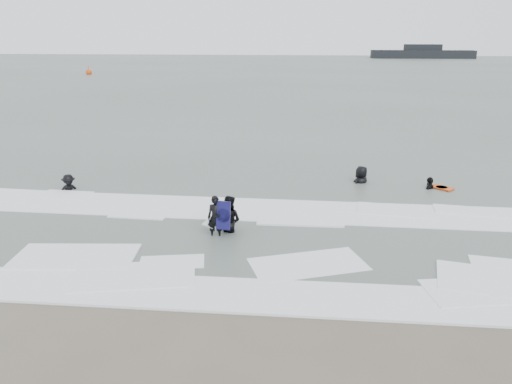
# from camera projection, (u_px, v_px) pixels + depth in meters

# --- Properties ---
(ground) EXTENTS (320.00, 320.00, 0.00)m
(ground) POSITION_uv_depth(u_px,v_px,m) (235.00, 285.00, 13.63)
(ground) COLOR brown
(ground) RESTS_ON ground
(sea) EXTENTS (320.00, 320.00, 0.00)m
(sea) POSITION_uv_depth(u_px,v_px,m) (304.00, 73.00, 89.40)
(sea) COLOR #47544C
(sea) RESTS_ON ground
(surfer_centre) EXTENTS (0.57, 0.39, 1.50)m
(surfer_centre) POSITION_uv_depth(u_px,v_px,m) (216.00, 238.00, 16.78)
(surfer_centre) COLOR black
(surfer_centre) RESTS_ON ground
(surfer_wading) EXTENTS (1.08, 0.95, 1.86)m
(surfer_wading) POSITION_uv_depth(u_px,v_px,m) (229.00, 232.00, 17.33)
(surfer_wading) COLOR black
(surfer_wading) RESTS_ON ground
(surfer_breaker) EXTENTS (1.19, 1.12, 1.62)m
(surfer_breaker) POSITION_uv_depth(u_px,v_px,m) (69.00, 191.00, 21.77)
(surfer_breaker) COLOR black
(surfer_breaker) RESTS_ON ground
(surfer_right_near) EXTENTS (0.91, 1.06, 1.71)m
(surfer_right_near) POSITION_uv_depth(u_px,v_px,m) (429.00, 189.00, 22.08)
(surfer_right_near) COLOR black
(surfer_right_near) RESTS_ON ground
(surfer_right_far) EXTENTS (1.13, 1.12, 1.97)m
(surfer_right_far) POSITION_uv_depth(u_px,v_px,m) (361.00, 183.00, 22.93)
(surfer_right_far) COLOR black
(surfer_right_far) RESTS_ON ground
(surf_foam) EXTENTS (30.03, 9.06, 0.09)m
(surf_foam) POSITION_uv_depth(u_px,v_px,m) (252.00, 233.00, 17.12)
(surf_foam) COLOR white
(surf_foam) RESTS_ON ground
(bodyboards) EXTENTS (9.89, 7.21, 1.25)m
(bodyboards) POSITION_uv_depth(u_px,v_px,m) (309.00, 205.00, 18.49)
(bodyboards) COLOR #0F0D3F
(bodyboards) RESTS_ON ground
(buoy) EXTENTS (1.00, 1.00, 1.65)m
(buoy) POSITION_uv_depth(u_px,v_px,m) (89.00, 72.00, 84.99)
(buoy) COLOR #D13D09
(buoy) RESTS_ON ground
(vessel_horizon) EXTENTS (28.77, 5.14, 3.90)m
(vessel_horizon) POSITION_uv_depth(u_px,v_px,m) (422.00, 53.00, 143.32)
(vessel_horizon) COLOR black
(vessel_horizon) RESTS_ON ground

